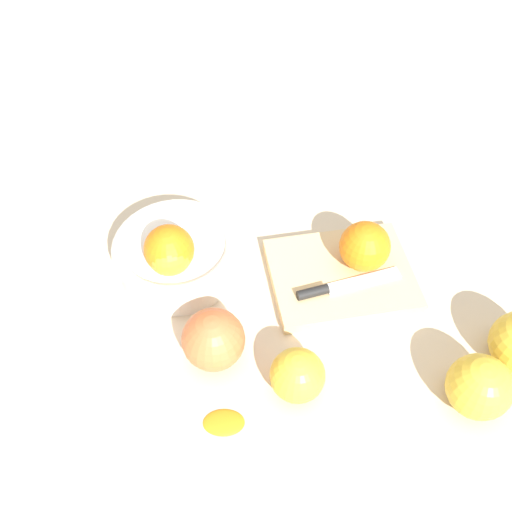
% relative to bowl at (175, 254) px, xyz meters
% --- Properties ---
extents(ground_plane, '(2.40, 2.40, 0.00)m').
position_rel_bowl_xyz_m(ground_plane, '(0.14, -0.11, -0.04)').
color(ground_plane, beige).
extents(bowl, '(0.18, 0.18, 0.10)m').
position_rel_bowl_xyz_m(bowl, '(0.00, 0.00, 0.00)').
color(bowl, white).
rests_on(bowl, ground_plane).
extents(cutting_board, '(0.22, 0.18, 0.02)m').
position_rel_bowl_xyz_m(cutting_board, '(0.22, -0.09, -0.03)').
color(cutting_board, '#DBB77F').
rests_on(cutting_board, ground_plane).
extents(orange_on_board, '(0.07, 0.07, 0.07)m').
position_rel_bowl_xyz_m(orange_on_board, '(0.26, -0.08, 0.01)').
color(orange_on_board, orange).
rests_on(orange_on_board, cutting_board).
extents(knife, '(0.16, 0.02, 0.01)m').
position_rel_bowl_xyz_m(knife, '(0.20, -0.11, -0.02)').
color(knife, silver).
rests_on(knife, cutting_board).
extents(apple_front_left, '(0.08, 0.08, 0.08)m').
position_rel_bowl_xyz_m(apple_front_left, '(0.02, -0.15, -0.00)').
color(apple_front_left, '#CC6638').
rests_on(apple_front_left, ground_plane).
extents(apple_front_right_2, '(0.08, 0.08, 0.08)m').
position_rel_bowl_xyz_m(apple_front_right_2, '(0.30, -0.31, -0.00)').
color(apple_front_right_2, gold).
rests_on(apple_front_right_2, ground_plane).
extents(apple_front_left_2, '(0.07, 0.07, 0.07)m').
position_rel_bowl_xyz_m(apple_front_left_2, '(0.10, -0.23, -0.01)').
color(apple_front_left_2, gold).
rests_on(apple_front_left_2, ground_plane).
extents(citrus_peel, '(0.06, 0.05, 0.01)m').
position_rel_bowl_xyz_m(citrus_peel, '(0.00, -0.25, -0.04)').
color(citrus_peel, orange).
rests_on(citrus_peel, ground_plane).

